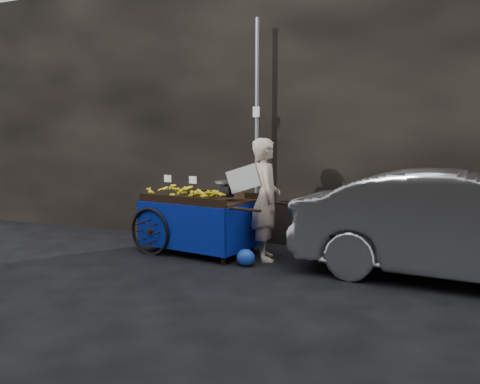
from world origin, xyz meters
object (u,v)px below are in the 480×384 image
at_px(banana_cart, 197,204).
at_px(vendor, 266,199).
at_px(plastic_bag, 246,258).
at_px(parked_car, 464,227).

relative_size(banana_cart, vendor, 1.34).
bearing_deg(plastic_bag, vendor, 73.83).
distance_m(banana_cart, parked_car, 4.12).
distance_m(banana_cart, plastic_bag, 1.43).
relative_size(banana_cart, plastic_bag, 8.98).
bearing_deg(plastic_bag, parked_car, 7.65).
height_order(banana_cart, vendor, vendor).
relative_size(banana_cart, parked_car, 0.58).
bearing_deg(plastic_bag, banana_cart, 152.85).
bearing_deg(banana_cart, plastic_bag, -17.17).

